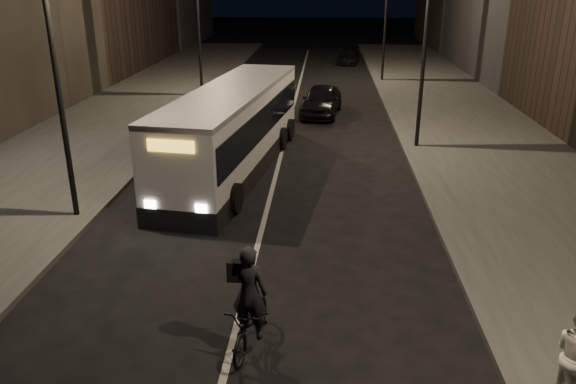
% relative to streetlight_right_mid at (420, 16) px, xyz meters
% --- Properties ---
extents(ground, '(180.00, 180.00, 0.00)m').
position_rel_streetlight_right_mid_xyz_m(ground, '(-5.33, -12.00, -5.36)').
color(ground, black).
rests_on(ground, ground).
extents(sidewalk_right, '(7.00, 70.00, 0.16)m').
position_rel_streetlight_right_mid_xyz_m(sidewalk_right, '(3.17, 2.00, -5.28)').
color(sidewalk_right, '#393936').
rests_on(sidewalk_right, ground).
extents(sidewalk_left, '(7.00, 70.00, 0.16)m').
position_rel_streetlight_right_mid_xyz_m(sidewalk_left, '(-13.83, 2.00, -5.28)').
color(sidewalk_left, '#393936').
rests_on(sidewalk_left, ground).
extents(streetlight_right_mid, '(1.20, 0.44, 8.12)m').
position_rel_streetlight_right_mid_xyz_m(streetlight_right_mid, '(0.00, 0.00, 0.00)').
color(streetlight_right_mid, black).
rests_on(streetlight_right_mid, sidewalk_right).
extents(streetlight_left_near, '(1.20, 0.44, 8.12)m').
position_rel_streetlight_right_mid_xyz_m(streetlight_left_near, '(-10.66, -8.00, 0.00)').
color(streetlight_left_near, black).
rests_on(streetlight_left_near, sidewalk_left).
extents(streetlight_left_far, '(1.20, 0.44, 8.12)m').
position_rel_streetlight_right_mid_xyz_m(streetlight_left_far, '(-10.66, 10.00, 0.00)').
color(streetlight_left_far, black).
rests_on(streetlight_left_far, sidewalk_left).
extents(city_bus, '(3.91, 11.56, 3.06)m').
position_rel_streetlight_right_mid_xyz_m(city_bus, '(-6.93, -3.11, -3.69)').
color(city_bus, silver).
rests_on(city_bus, ground).
extents(cyclist_on_bicycle, '(1.04, 2.08, 2.29)m').
position_rel_streetlight_right_mid_xyz_m(cyclist_on_bicycle, '(-4.93, -13.85, -4.60)').
color(cyclist_on_bicycle, black).
rests_on(cyclist_on_bicycle, ground).
extents(car_near, '(2.39, 4.68, 1.52)m').
position_rel_streetlight_right_mid_xyz_m(car_near, '(-3.78, 5.94, -4.60)').
color(car_near, black).
rests_on(car_near, ground).
extents(car_mid, '(1.50, 3.80, 1.23)m').
position_rel_streetlight_right_mid_xyz_m(car_mid, '(-7.99, 14.25, -4.75)').
color(car_mid, '#3C3C3F').
rests_on(car_mid, ground).
extents(car_far, '(2.09, 4.14, 1.15)m').
position_rel_streetlight_right_mid_xyz_m(car_far, '(-1.73, 24.55, -4.78)').
color(car_far, black).
rests_on(car_far, ground).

